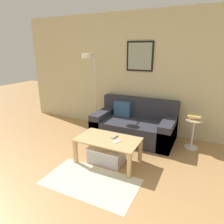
{
  "coord_description": "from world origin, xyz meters",
  "views": [
    {
      "loc": [
        1.56,
        -0.7,
        1.8
      ],
      "look_at": [
        0.25,
        2.01,
        0.85
      ],
      "focal_mm": 32.0,
      "sensor_mm": 36.0,
      "label": 1
    }
  ],
  "objects_px": {
    "couch": "(134,125)",
    "book_stack": "(194,117)",
    "storage_bin": "(107,155)",
    "cell_phone": "(117,141)",
    "floor_lamp": "(91,75)",
    "remote_control": "(115,137)",
    "side_table": "(193,131)",
    "coffee_table": "(108,143)"
  },
  "relations": [
    {
      "from": "side_table",
      "to": "book_stack",
      "type": "bearing_deg",
      "value": -173.71
    },
    {
      "from": "book_stack",
      "to": "remote_control",
      "type": "bearing_deg",
      "value": -137.07
    },
    {
      "from": "couch",
      "to": "side_table",
      "type": "height_order",
      "value": "couch"
    },
    {
      "from": "storage_bin",
      "to": "side_table",
      "type": "xyz_separation_m",
      "value": [
        1.22,
        1.15,
        0.21
      ]
    },
    {
      "from": "coffee_table",
      "to": "book_stack",
      "type": "distance_m",
      "value": 1.66
    },
    {
      "from": "storage_bin",
      "to": "book_stack",
      "type": "distance_m",
      "value": 1.73
    },
    {
      "from": "couch",
      "to": "cell_phone",
      "type": "height_order",
      "value": "couch"
    },
    {
      "from": "cell_phone",
      "to": "side_table",
      "type": "bearing_deg",
      "value": 75.97
    },
    {
      "from": "coffee_table",
      "to": "floor_lamp",
      "type": "relative_size",
      "value": 0.59
    },
    {
      "from": "storage_bin",
      "to": "cell_phone",
      "type": "height_order",
      "value": "cell_phone"
    },
    {
      "from": "floor_lamp",
      "to": "remote_control",
      "type": "bearing_deg",
      "value": -44.03
    },
    {
      "from": "cell_phone",
      "to": "couch",
      "type": "bearing_deg",
      "value": 123.47
    },
    {
      "from": "coffee_table",
      "to": "side_table",
      "type": "relative_size",
      "value": 1.79
    },
    {
      "from": "storage_bin",
      "to": "side_table",
      "type": "distance_m",
      "value": 1.69
    },
    {
      "from": "coffee_table",
      "to": "remote_control",
      "type": "height_order",
      "value": "remote_control"
    },
    {
      "from": "floor_lamp",
      "to": "cell_phone",
      "type": "distance_m",
      "value": 1.86
    },
    {
      "from": "book_stack",
      "to": "cell_phone",
      "type": "xyz_separation_m",
      "value": [
        -1.01,
        -1.16,
        -0.19
      ]
    },
    {
      "from": "couch",
      "to": "side_table",
      "type": "xyz_separation_m",
      "value": [
        1.15,
        0.03,
        0.06
      ]
    },
    {
      "from": "floor_lamp",
      "to": "remote_control",
      "type": "relative_size",
      "value": 11.41
    },
    {
      "from": "book_stack",
      "to": "couch",
      "type": "bearing_deg",
      "value": -178.79
    },
    {
      "from": "storage_bin",
      "to": "cell_phone",
      "type": "bearing_deg",
      "value": -4.07
    },
    {
      "from": "coffee_table",
      "to": "book_stack",
      "type": "bearing_deg",
      "value": 43.53
    },
    {
      "from": "coffee_table",
      "to": "remote_control",
      "type": "xyz_separation_m",
      "value": [
        0.08,
        0.09,
        0.08
      ]
    },
    {
      "from": "couch",
      "to": "storage_bin",
      "type": "xyz_separation_m",
      "value": [
        -0.07,
        -1.12,
        -0.14
      ]
    },
    {
      "from": "book_stack",
      "to": "remote_control",
      "type": "relative_size",
      "value": 1.61
    },
    {
      "from": "storage_bin",
      "to": "cell_phone",
      "type": "distance_m",
      "value": 0.35
    },
    {
      "from": "couch",
      "to": "coffee_table",
      "type": "distance_m",
      "value": 1.11
    },
    {
      "from": "couch",
      "to": "book_stack",
      "type": "bearing_deg",
      "value": 1.21
    },
    {
      "from": "floor_lamp",
      "to": "cell_phone",
      "type": "bearing_deg",
      "value": -44.77
    },
    {
      "from": "book_stack",
      "to": "cell_phone",
      "type": "relative_size",
      "value": 1.72
    },
    {
      "from": "floor_lamp",
      "to": "side_table",
      "type": "xyz_separation_m",
      "value": [
        2.21,
        -0.01,
        -0.92
      ]
    },
    {
      "from": "cell_phone",
      "to": "floor_lamp",
      "type": "bearing_deg",
      "value": 162.67
    },
    {
      "from": "couch",
      "to": "side_table",
      "type": "relative_size",
      "value": 2.89
    },
    {
      "from": "coffee_table",
      "to": "remote_control",
      "type": "distance_m",
      "value": 0.15
    },
    {
      "from": "side_table",
      "to": "couch",
      "type": "bearing_deg",
      "value": -178.73
    },
    {
      "from": "side_table",
      "to": "book_stack",
      "type": "relative_size",
      "value": 2.36
    },
    {
      "from": "couch",
      "to": "remote_control",
      "type": "xyz_separation_m",
      "value": [
        0.02,
        -1.01,
        0.15
      ]
    },
    {
      "from": "storage_bin",
      "to": "book_stack",
      "type": "xyz_separation_m",
      "value": [
        1.21,
        1.15,
        0.48
      ]
    },
    {
      "from": "remote_control",
      "to": "floor_lamp",
      "type": "bearing_deg",
      "value": 146.61
    },
    {
      "from": "couch",
      "to": "remote_control",
      "type": "bearing_deg",
      "value": -88.77
    },
    {
      "from": "side_table",
      "to": "remote_control",
      "type": "xyz_separation_m",
      "value": [
        -1.12,
        -1.04,
        0.09
      ]
    },
    {
      "from": "storage_bin",
      "to": "remote_control",
      "type": "xyz_separation_m",
      "value": [
        0.09,
        0.11,
        0.3
      ]
    }
  ]
}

